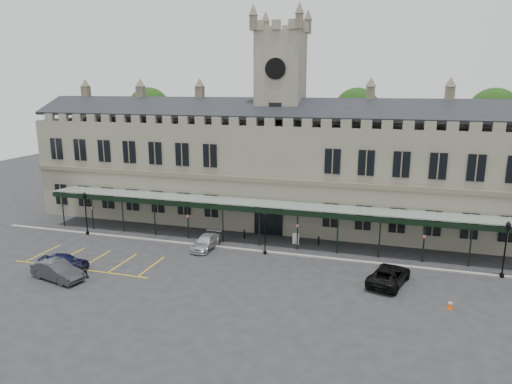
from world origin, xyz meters
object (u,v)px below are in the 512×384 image
(lamp_post_left, at_px, (86,209))
(car_van, at_px, (389,275))
(car_taxi, at_px, (206,242))
(lamp_post_right, at_px, (506,244))
(clock_tower, at_px, (280,113))
(person_a, at_px, (76,267))
(car_left_b, at_px, (57,271))
(car_left_a, at_px, (64,262))
(lamp_post_mid, at_px, (265,229))
(sign_board, at_px, (296,239))
(traffic_cone, at_px, (450,304))
(person_b, at_px, (83,268))
(station_building, at_px, (280,170))

(lamp_post_left, distance_m, car_van, 32.75)
(car_taxi, xyz_separation_m, car_van, (18.00, -3.56, 0.09))
(lamp_post_right, distance_m, car_van, 10.51)
(clock_tower, xyz_separation_m, person_a, (-13.20, -20.74, -12.30))
(clock_tower, distance_m, lamp_post_right, 26.76)
(lamp_post_right, bearing_deg, car_left_b, -162.93)
(car_left_a, relative_size, car_left_b, 0.88)
(clock_tower, bearing_deg, person_a, -122.48)
(clock_tower, distance_m, lamp_post_mid, 15.22)
(car_left_a, xyz_separation_m, car_taxi, (10.19, 8.75, -0.08))
(car_taxi, bearing_deg, sign_board, 25.34)
(traffic_cone, relative_size, car_left_a, 0.16)
(clock_tower, xyz_separation_m, traffic_cone, (17.44, -17.99, -12.77))
(car_taxi, bearing_deg, person_b, -125.28)
(lamp_post_left, xyz_separation_m, lamp_post_right, (41.85, 0.09, 0.13))
(car_left_a, bearing_deg, clock_tower, -44.95)
(car_van, bearing_deg, sign_board, -21.09)
(car_left_a, bearing_deg, station_building, -45.07)
(station_building, bearing_deg, lamp_post_left, -151.43)
(station_building, height_order, sign_board, station_building)
(clock_tower, height_order, lamp_post_left, clock_tower)
(lamp_post_right, height_order, car_left_b, lamp_post_right)
(car_van, bearing_deg, lamp_post_right, -139.68)
(lamp_post_left, bearing_deg, person_b, -55.17)
(lamp_post_right, bearing_deg, car_left_a, -166.14)
(clock_tower, relative_size, lamp_post_right, 4.85)
(person_b, bearing_deg, car_taxi, -162.89)
(clock_tower, height_order, car_left_a, clock_tower)
(sign_board, bearing_deg, car_taxi, -147.23)
(lamp_post_left, bearing_deg, station_building, 28.57)
(car_van, distance_m, person_a, 26.89)
(station_building, bearing_deg, clock_tower, 90.00)
(station_building, xyz_separation_m, car_left_b, (-14.25, -21.75, -5.65))
(person_a, bearing_deg, sign_board, -21.73)
(station_building, height_order, lamp_post_mid, station_building)
(lamp_post_right, distance_m, car_left_a, 38.80)
(car_left_a, xyz_separation_m, person_b, (2.89, -1.07, 0.12))
(car_taxi, height_order, person_b, person_b)
(car_left_a, bearing_deg, lamp_post_mid, -69.00)
(person_a, bearing_deg, car_left_a, 95.75)
(car_taxi, bearing_deg, car_van, -9.83)
(car_left_b, bearing_deg, car_taxi, -27.48)
(clock_tower, distance_m, car_left_b, 28.83)
(lamp_post_left, height_order, car_left_b, lamp_post_left)
(lamp_post_mid, height_order, car_left_b, lamp_post_mid)
(car_left_a, bearing_deg, person_b, -117.87)
(lamp_post_right, bearing_deg, person_a, -164.09)
(lamp_post_left, relative_size, person_b, 2.80)
(traffic_cone, bearing_deg, car_van, 143.23)
(sign_board, distance_m, car_van, 11.98)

